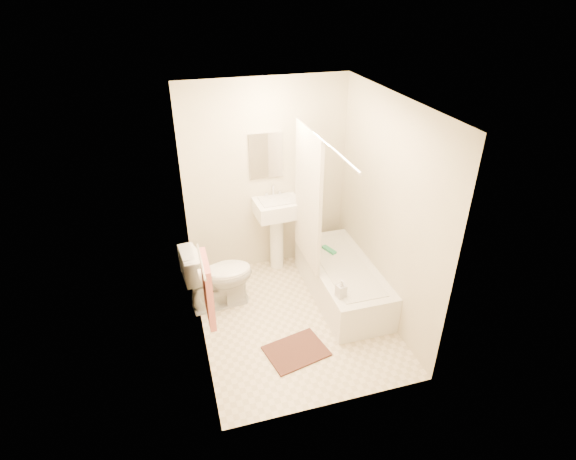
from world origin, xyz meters
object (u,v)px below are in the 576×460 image
object	(u,v)px
bathtub	(342,280)
toilet	(218,276)
bath_mat	(296,351)
soap_bottle	(341,288)
sink	(277,232)

from	to	relation	value
bathtub	toilet	bearing A→B (deg)	169.74
bath_mat	soap_bottle	xyz separation A→B (m)	(0.54, 0.21, 0.53)
bathtub	bath_mat	size ratio (longest dim) A/B	2.63
bath_mat	soap_bottle	bearing A→B (deg)	20.81
toilet	bathtub	distance (m)	1.44
soap_bottle	bath_mat	bearing A→B (deg)	-159.19
bathtub	soap_bottle	xyz separation A→B (m)	(-0.25, -0.54, 0.32)
toilet	soap_bottle	distance (m)	1.41
sink	bath_mat	size ratio (longest dim) A/B	1.80
sink	bathtub	distance (m)	1.03
soap_bottle	toilet	bearing A→B (deg)	145.75
toilet	bathtub	xyz separation A→B (m)	(1.41, -0.26, -0.17)
toilet	sink	xyz separation A→B (m)	(0.84, 0.55, 0.14)
bathtub	bath_mat	xyz separation A→B (m)	(-0.79, -0.74, -0.21)
bathtub	bath_mat	distance (m)	1.10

